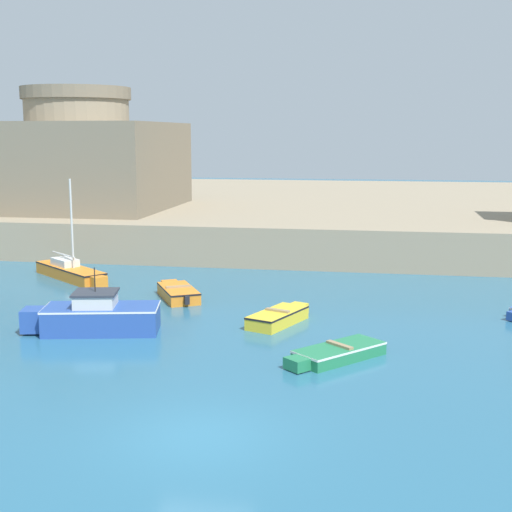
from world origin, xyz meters
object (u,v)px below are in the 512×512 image
Objects in this scene: dinghy_orange_5 at (178,292)px; dinghy_green_8 at (337,352)px; dinghy_yellow_3 at (279,316)px; fortress at (79,160)px; motorboat_blue_1 at (96,316)px; sailboat_orange_6 at (71,271)px.

dinghy_orange_5 is 10.67m from dinghy_green_8.
fortress is at bearing 130.30° from dinghy_yellow_3.
motorboat_blue_1 is at bearing -65.36° from fortress.
motorboat_blue_1 is at bearing -104.13° from dinghy_orange_5.
fortress is at bearing 111.04° from sailboat_orange_6.
sailboat_orange_6 is 1.52× the size of dinghy_green_8.
sailboat_orange_6 is (-5.09, 9.05, -0.21)m from motorboat_blue_1.
sailboat_orange_6 reaches higher than motorboat_blue_1.
dinghy_orange_5 is at bearing -54.43° from fortress.
dinghy_yellow_3 is at bearing 121.05° from dinghy_green_8.
dinghy_green_8 is at bearing -11.23° from motorboat_blue_1.
dinghy_yellow_3 is at bearing -49.70° from fortress.
dinghy_green_8 is at bearing -51.16° from fortress.
motorboat_blue_1 is at bearing -160.30° from dinghy_yellow_3.
sailboat_orange_6 reaches higher than dinghy_yellow_3.
motorboat_blue_1 is 10.38m from sailboat_orange_6.
motorboat_blue_1 is at bearing -60.63° from sailboat_orange_6.
motorboat_blue_1 is 1.42× the size of dinghy_orange_5.
sailboat_orange_6 reaches higher than dinghy_green_8.
dinghy_orange_5 is at bearing 134.87° from dinghy_green_8.
dinghy_orange_5 reaches higher than dinghy_green_8.
fortress is (-18.98, 23.58, 5.25)m from dinghy_green_8.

